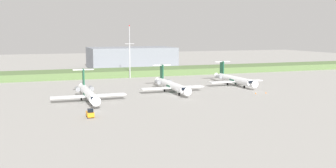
# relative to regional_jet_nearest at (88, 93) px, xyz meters

# --- Properties ---
(ground_plane) EXTENTS (500.00, 500.00, 0.00)m
(ground_plane) POSITION_rel_regional_jet_nearest_xyz_m (29.08, 28.72, -2.54)
(ground_plane) COLOR #9E9B96
(grass_berm) EXTENTS (320.00, 20.00, 3.10)m
(grass_berm) POSITION_rel_regional_jet_nearest_xyz_m (29.08, 65.43, -0.99)
(grass_berm) COLOR #597542
(grass_berm) RESTS_ON ground
(regional_jet_nearest) EXTENTS (22.81, 31.00, 9.00)m
(regional_jet_nearest) POSITION_rel_regional_jet_nearest_xyz_m (0.00, 0.00, 0.00)
(regional_jet_nearest) COLOR white
(regional_jet_nearest) RESTS_ON ground
(regional_jet_second) EXTENTS (22.81, 31.00, 9.00)m
(regional_jet_second) POSITION_rel_regional_jet_nearest_xyz_m (30.44, 8.12, 0.00)
(regional_jet_second) COLOR white
(regional_jet_second) RESTS_ON ground
(regional_jet_third) EXTENTS (22.81, 31.00, 9.00)m
(regional_jet_third) POSITION_rel_regional_jet_nearest_xyz_m (60.18, 16.01, 0.00)
(regional_jet_third) COLOR white
(regional_jet_third) RESTS_ON ground
(antenna_mast) EXTENTS (4.40, 0.50, 24.42)m
(antenna_mast) POSITION_rel_regional_jet_nearest_xyz_m (26.78, 54.13, 7.58)
(antenna_mast) COLOR #B2B2B7
(antenna_mast) RESTS_ON ground
(distant_hangar) EXTENTS (49.88, 29.80, 12.28)m
(distant_hangar) POSITION_rel_regional_jet_nearest_xyz_m (40.17, 104.89, 3.61)
(distant_hangar) COLOR gray
(distant_hangar) RESTS_ON ground
(baggage_tug) EXTENTS (1.72, 3.20, 2.30)m
(baggage_tug) POSITION_rel_regional_jet_nearest_xyz_m (-2.78, -23.80, -1.53)
(baggage_tug) COLOR orange
(baggage_tug) RESTS_ON ground
(safety_cone_front_marker) EXTENTS (0.44, 0.44, 0.55)m
(safety_cone_front_marker) POSITION_rel_regional_jet_nearest_xyz_m (56.72, -5.55, -2.26)
(safety_cone_front_marker) COLOR orange
(safety_cone_front_marker) RESTS_ON ground
(safety_cone_mid_marker) EXTENTS (0.44, 0.44, 0.55)m
(safety_cone_mid_marker) POSITION_rel_regional_jet_nearest_xyz_m (60.70, -5.76, -2.26)
(safety_cone_mid_marker) COLOR orange
(safety_cone_mid_marker) RESTS_ON ground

